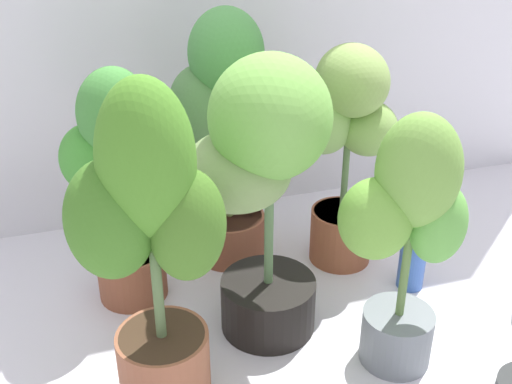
{
  "coord_description": "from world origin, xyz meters",
  "views": [
    {
      "loc": [
        -0.45,
        -1.26,
        1.21
      ],
      "look_at": [
        0.0,
        0.2,
        0.4
      ],
      "focal_mm": 44.2,
      "sensor_mm": 36.0,
      "label": 1
    }
  ],
  "objects_px": {
    "potted_plant_front_right": "(406,231)",
    "potted_plant_center": "(261,175)",
    "potted_plant_back_right": "(346,139)",
    "potted_plant_back_center": "(225,123)",
    "nutrient_bottle": "(413,258)",
    "potted_plant_front_left": "(150,243)",
    "potted_plant_back_left": "(115,179)"
  },
  "relations": [
    {
      "from": "potted_plant_front_left",
      "to": "nutrient_bottle",
      "type": "xyz_separation_m",
      "value": [
        0.83,
        0.24,
        -0.36
      ]
    },
    {
      "from": "potted_plant_center",
      "to": "potted_plant_back_left",
      "type": "bearing_deg",
      "value": 143.16
    },
    {
      "from": "potted_plant_center",
      "to": "nutrient_bottle",
      "type": "xyz_separation_m",
      "value": [
        0.51,
        0.04,
        -0.38
      ]
    },
    {
      "from": "potted_plant_center",
      "to": "potted_plant_front_left",
      "type": "relative_size",
      "value": 0.96
    },
    {
      "from": "potted_plant_back_right",
      "to": "potted_plant_center",
      "type": "xyz_separation_m",
      "value": [
        -0.36,
        -0.26,
        0.05
      ]
    },
    {
      "from": "potted_plant_front_right",
      "to": "potted_plant_center",
      "type": "distance_m",
      "value": 0.39
    },
    {
      "from": "potted_plant_back_center",
      "to": "potted_plant_center",
      "type": "xyz_separation_m",
      "value": [
        -0.01,
        -0.39,
        0.01
      ]
    },
    {
      "from": "potted_plant_back_center",
      "to": "nutrient_bottle",
      "type": "relative_size",
      "value": 3.71
    },
    {
      "from": "potted_plant_front_right",
      "to": "nutrient_bottle",
      "type": "bearing_deg",
      "value": 52.27
    },
    {
      "from": "potted_plant_back_left",
      "to": "potted_plant_center",
      "type": "distance_m",
      "value": 0.45
    },
    {
      "from": "potted_plant_back_left",
      "to": "potted_plant_front_left",
      "type": "distance_m",
      "value": 0.46
    },
    {
      "from": "potted_plant_back_left",
      "to": "potted_plant_front_right",
      "type": "height_order",
      "value": "potted_plant_back_left"
    },
    {
      "from": "potted_plant_back_left",
      "to": "potted_plant_front_right",
      "type": "xyz_separation_m",
      "value": [
        0.65,
        -0.5,
        0.01
      ]
    },
    {
      "from": "potted_plant_back_center",
      "to": "potted_plant_back_right",
      "type": "bearing_deg",
      "value": -21.02
    },
    {
      "from": "potted_plant_back_right",
      "to": "potted_plant_front_left",
      "type": "distance_m",
      "value": 0.81
    },
    {
      "from": "potted_plant_back_right",
      "to": "potted_plant_front_right",
      "type": "bearing_deg",
      "value": -97.3
    },
    {
      "from": "potted_plant_back_center",
      "to": "potted_plant_front_right",
      "type": "bearing_deg",
      "value": -65.32
    },
    {
      "from": "potted_plant_back_right",
      "to": "potted_plant_front_left",
      "type": "height_order",
      "value": "potted_plant_front_left"
    },
    {
      "from": "potted_plant_back_right",
      "to": "potted_plant_front_left",
      "type": "relative_size",
      "value": 0.88
    },
    {
      "from": "potted_plant_back_left",
      "to": "nutrient_bottle",
      "type": "bearing_deg",
      "value": -14.23
    },
    {
      "from": "potted_plant_center",
      "to": "potted_plant_front_left",
      "type": "height_order",
      "value": "potted_plant_front_left"
    },
    {
      "from": "potted_plant_front_right",
      "to": "potted_plant_back_left",
      "type": "bearing_deg",
      "value": 142.33
    },
    {
      "from": "potted_plant_center",
      "to": "potted_plant_back_center",
      "type": "bearing_deg",
      "value": 89.02
    },
    {
      "from": "potted_plant_back_right",
      "to": "potted_plant_front_left",
      "type": "bearing_deg",
      "value": -146.33
    },
    {
      "from": "potted_plant_back_left",
      "to": "potted_plant_back_right",
      "type": "xyz_separation_m",
      "value": [
        0.71,
        -0.01,
        0.04
      ]
    },
    {
      "from": "potted_plant_back_left",
      "to": "potted_plant_back_center",
      "type": "bearing_deg",
      "value": 19.79
    },
    {
      "from": "potted_plant_back_center",
      "to": "potted_plant_back_left",
      "type": "bearing_deg",
      "value": -160.21
    },
    {
      "from": "potted_plant_back_left",
      "to": "potted_plant_front_right",
      "type": "distance_m",
      "value": 0.82
    },
    {
      "from": "potted_plant_back_center",
      "to": "potted_plant_center",
      "type": "bearing_deg",
      "value": -90.98
    },
    {
      "from": "potted_plant_center",
      "to": "potted_plant_front_left",
      "type": "distance_m",
      "value": 0.37
    },
    {
      "from": "potted_plant_front_left",
      "to": "potted_plant_back_left",
      "type": "bearing_deg",
      "value": 94.37
    },
    {
      "from": "potted_plant_back_left",
      "to": "potted_plant_front_left",
      "type": "xyz_separation_m",
      "value": [
        0.03,
        -0.46,
        0.06
      ]
    }
  ]
}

